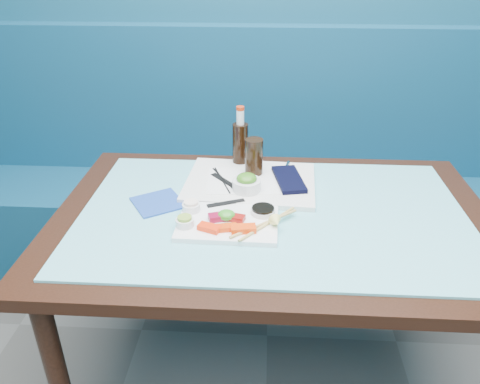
# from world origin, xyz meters

# --- Properties ---
(booth_bench) EXTENTS (3.00, 0.56, 1.17)m
(booth_bench) POSITION_xyz_m (0.00, 2.29, 0.37)
(booth_bench) COLOR navy
(booth_bench) RESTS_ON ground
(dining_table) EXTENTS (1.40, 0.90, 0.75)m
(dining_table) POSITION_xyz_m (0.00, 1.45, 0.67)
(dining_table) COLOR black
(dining_table) RESTS_ON ground
(glass_top) EXTENTS (1.22, 0.76, 0.01)m
(glass_top) POSITION_xyz_m (0.00, 1.45, 0.75)
(glass_top) COLOR #68C5D1
(glass_top) RESTS_ON dining_table
(sashimi_plate) EXTENTS (0.31, 0.22, 0.02)m
(sashimi_plate) POSITION_xyz_m (-0.14, 1.36, 0.77)
(sashimi_plate) COLOR white
(sashimi_plate) RESTS_ON glass_top
(salmon_left) EXTENTS (0.07, 0.05, 0.02)m
(salmon_left) POSITION_xyz_m (-0.19, 1.31, 0.78)
(salmon_left) COLOR #FF2F0A
(salmon_left) RESTS_ON sashimi_plate
(salmon_mid) EXTENTS (0.07, 0.04, 0.01)m
(salmon_mid) POSITION_xyz_m (-0.14, 1.31, 0.78)
(salmon_mid) COLOR #E23B09
(salmon_mid) RESTS_ON sashimi_plate
(salmon_right) EXTENTS (0.08, 0.05, 0.02)m
(salmon_right) POSITION_xyz_m (-0.09, 1.31, 0.78)
(salmon_right) COLOR #FF400A
(salmon_right) RESTS_ON sashimi_plate
(tuna_left) EXTENTS (0.06, 0.05, 0.02)m
(tuna_left) POSITION_xyz_m (-0.17, 1.37, 0.78)
(tuna_left) COLOR maroon
(tuna_left) RESTS_ON sashimi_plate
(tuna_right) EXTENTS (0.06, 0.04, 0.02)m
(tuna_right) POSITION_xyz_m (-0.11, 1.37, 0.78)
(tuna_right) COLOR maroon
(tuna_right) RESTS_ON sashimi_plate
(seaweed_garnish) EXTENTS (0.06, 0.05, 0.03)m
(seaweed_garnish) POSITION_xyz_m (-0.14, 1.37, 0.79)
(seaweed_garnish) COLOR #329121
(seaweed_garnish) RESTS_ON sashimi_plate
(ramekin_wasabi) EXTENTS (0.06, 0.06, 0.02)m
(ramekin_wasabi) POSITION_xyz_m (-0.26, 1.33, 0.78)
(ramekin_wasabi) COLOR white
(ramekin_wasabi) RESTS_ON sashimi_plate
(wasabi_fill) EXTENTS (0.06, 0.06, 0.01)m
(wasabi_fill) POSITION_xyz_m (-0.26, 1.33, 0.80)
(wasabi_fill) COLOR #81A936
(wasabi_fill) RESTS_ON ramekin_wasabi
(ramekin_ginger) EXTENTS (0.06, 0.06, 0.02)m
(ramekin_ginger) POSITION_xyz_m (-0.26, 1.42, 0.79)
(ramekin_ginger) COLOR white
(ramekin_ginger) RESTS_ON sashimi_plate
(ginger_fill) EXTENTS (0.05, 0.05, 0.01)m
(ginger_fill) POSITION_xyz_m (-0.26, 1.42, 0.80)
(ginger_fill) COLOR #FEE5D1
(ginger_fill) RESTS_ON ramekin_ginger
(soy_dish) EXTENTS (0.09, 0.09, 0.02)m
(soy_dish) POSITION_xyz_m (-0.03, 1.41, 0.78)
(soy_dish) COLOR silver
(soy_dish) RESTS_ON sashimi_plate
(soy_fill) EXTENTS (0.08, 0.08, 0.01)m
(soy_fill) POSITION_xyz_m (-0.03, 1.41, 0.79)
(soy_fill) COLOR black
(soy_fill) RESTS_ON soy_dish
(lemon_wedge) EXTENTS (0.05, 0.04, 0.04)m
(lemon_wedge) POSITION_xyz_m (0.01, 1.33, 0.79)
(lemon_wedge) COLOR #F2E972
(lemon_wedge) RESTS_ON sashimi_plate
(chopstick_sleeve) EXTENTS (0.12, 0.07, 0.00)m
(chopstick_sleeve) POSITION_xyz_m (-0.15, 1.47, 0.78)
(chopstick_sleeve) COLOR black
(chopstick_sleeve) RESTS_ON sashimi_plate
(wooden_chopstick_a) EXTENTS (0.20, 0.17, 0.01)m
(wooden_chopstick_a) POSITION_xyz_m (-0.03, 1.35, 0.78)
(wooden_chopstick_a) COLOR tan
(wooden_chopstick_a) RESTS_ON sashimi_plate
(wooden_chopstick_b) EXTENTS (0.17, 0.20, 0.01)m
(wooden_chopstick_b) POSITION_xyz_m (-0.02, 1.35, 0.78)
(wooden_chopstick_b) COLOR tan
(wooden_chopstick_b) RESTS_ON sashimi_plate
(serving_tray) EXTENTS (0.47, 0.36, 0.02)m
(serving_tray) POSITION_xyz_m (-0.08, 1.63, 0.77)
(serving_tray) COLOR white
(serving_tray) RESTS_ON glass_top
(paper_placemat) EXTENTS (0.32, 0.23, 0.00)m
(paper_placemat) POSITION_xyz_m (-0.08, 1.63, 0.78)
(paper_placemat) COLOR white
(paper_placemat) RESTS_ON serving_tray
(seaweed_bowl) EXTENTS (0.12, 0.12, 0.04)m
(seaweed_bowl) POSITION_xyz_m (-0.09, 1.56, 0.79)
(seaweed_bowl) COLOR silver
(seaweed_bowl) RESTS_ON serving_tray
(seaweed_salad) EXTENTS (0.08, 0.08, 0.03)m
(seaweed_salad) POSITION_xyz_m (-0.09, 1.56, 0.82)
(seaweed_salad) COLOR #38751B
(seaweed_salad) RESTS_ON seaweed_bowl
(cola_glass) EXTENTS (0.07, 0.07, 0.13)m
(cola_glass) POSITION_xyz_m (-0.07, 1.69, 0.84)
(cola_glass) COLOR black
(cola_glass) RESTS_ON serving_tray
(navy_pouch) EXTENTS (0.12, 0.21, 0.02)m
(navy_pouch) POSITION_xyz_m (0.06, 1.63, 0.78)
(navy_pouch) COLOR black
(navy_pouch) RESTS_ON serving_tray
(fork) EXTENTS (0.03, 0.09, 0.01)m
(fork) POSITION_xyz_m (0.05, 1.74, 0.78)
(fork) COLOR silver
(fork) RESTS_ON serving_tray
(black_chopstick_a) EXTENTS (0.08, 0.20, 0.01)m
(black_chopstick_a) POSITION_xyz_m (-0.18, 1.62, 0.78)
(black_chopstick_a) COLOR black
(black_chopstick_a) RESTS_ON serving_tray
(black_chopstick_b) EXTENTS (0.11, 0.19, 0.01)m
(black_chopstick_b) POSITION_xyz_m (-0.17, 1.62, 0.78)
(black_chopstick_b) COLOR black
(black_chopstick_b) RESTS_ON serving_tray
(tray_sleeve) EXTENTS (0.10, 0.11, 0.00)m
(tray_sleeve) POSITION_xyz_m (-0.17, 1.62, 0.78)
(tray_sleeve) COLOR black
(tray_sleeve) RESTS_ON serving_tray
(cola_bottle_body) EXTENTS (0.06, 0.06, 0.17)m
(cola_bottle_body) POSITION_xyz_m (-0.12, 1.79, 0.84)
(cola_bottle_body) COLOR black
(cola_bottle_body) RESTS_ON glass_top
(cola_bottle_neck) EXTENTS (0.04, 0.04, 0.05)m
(cola_bottle_neck) POSITION_xyz_m (-0.12, 1.79, 0.95)
(cola_bottle_neck) COLOR white
(cola_bottle_neck) RESTS_ON cola_bottle_body
(cola_bottle_cap) EXTENTS (0.04, 0.04, 0.01)m
(cola_bottle_cap) POSITION_xyz_m (-0.12, 1.79, 0.99)
(cola_bottle_cap) COLOR red
(cola_bottle_cap) RESTS_ON cola_bottle_neck
(blue_napkin) EXTENTS (0.21, 0.21, 0.01)m
(blue_napkin) POSITION_xyz_m (-0.38, 1.48, 0.76)
(blue_napkin) COLOR #1A3E94
(blue_napkin) RESTS_ON glass_top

